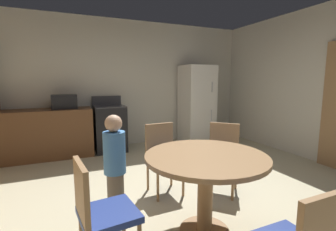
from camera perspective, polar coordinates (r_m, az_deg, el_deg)
ground_plane at (r=2.97m, az=3.62°, el=-20.29°), size 14.00×14.00×0.00m
wall_back at (r=5.39m, az=-10.71°, el=7.40°), size 6.01×0.12×2.70m
wall_right at (r=4.83m, az=35.03°, el=5.97°), size 0.12×5.44×2.70m
kitchen_counter at (r=4.98m, az=-29.02°, el=-4.00°), size 1.98×0.60×0.90m
oven_range at (r=5.02m, az=-13.66°, el=-2.89°), size 0.60×0.60×1.10m
refrigerator at (r=5.60m, az=6.84°, el=2.69°), size 0.68×0.68×1.76m
microwave at (r=4.87m, az=-23.35°, el=3.02°), size 0.44×0.32×0.26m
dining_table at (r=2.27m, az=8.91°, el=-13.11°), size 1.11×1.11×0.76m
chair_north at (r=3.10m, az=-1.22°, el=-8.95°), size 0.41×0.41×0.87m
chair_northeast at (r=3.20m, az=12.77°, el=-8.61°), size 0.57×0.57×0.87m
chair_west at (r=1.91m, az=-16.02°, el=-20.73°), size 0.44×0.44×0.87m
person_child at (r=2.52m, az=-12.50°, el=-11.43°), size 0.31×0.31×1.09m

